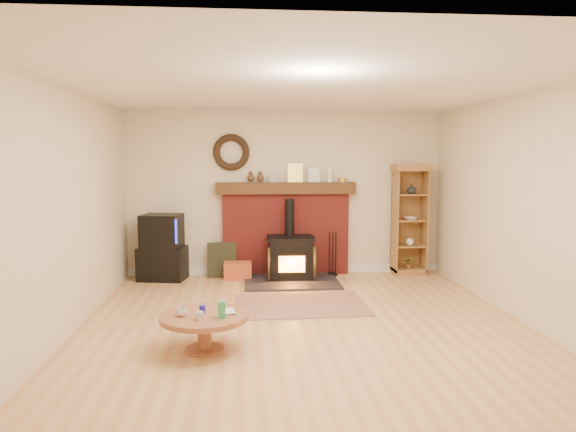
{
  "coord_description": "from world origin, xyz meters",
  "views": [
    {
      "loc": [
        -0.63,
        -5.41,
        1.86
      ],
      "look_at": [
        -0.1,
        1.0,
        1.13
      ],
      "focal_mm": 32.0,
      "sensor_mm": 36.0,
      "label": 1
    }
  ],
  "objects": [
    {
      "name": "wood_stove",
      "position": [
        0.04,
        2.27,
        0.32
      ],
      "size": [
        1.4,
        1.0,
        1.23
      ],
      "color": "black",
      "rests_on": "ground"
    },
    {
      "name": "coffee_table",
      "position": [
        -1.04,
        -0.56,
        0.3
      ],
      "size": [
        0.85,
        0.85,
        0.53
      ],
      "color": "brown",
      "rests_on": "ground"
    },
    {
      "name": "chimney_breast",
      "position": [
        0.0,
        2.67,
        0.8
      ],
      "size": [
        2.2,
        0.22,
        1.78
      ],
      "color": "maroon",
      "rests_on": "ground"
    },
    {
      "name": "area_rug",
      "position": [
        0.05,
        0.91,
        0.01
      ],
      "size": [
        1.67,
        1.17,
        0.01
      ],
      "primitive_type": "cube",
      "rotation": [
        0.0,
        0.0,
        0.02
      ],
      "color": "brown",
      "rests_on": "ground"
    },
    {
      "name": "firelog_box",
      "position": [
        -0.76,
        2.4,
        0.13
      ],
      "size": [
        0.43,
        0.27,
        0.26
      ],
      "primitive_type": "cube",
      "rotation": [
        0.0,
        0.0,
        -0.02
      ],
      "color": "orange",
      "rests_on": "ground"
    },
    {
      "name": "ground",
      "position": [
        0.0,
        0.0,
        0.0
      ],
      "size": [
        5.5,
        5.5,
        0.0
      ],
      "primitive_type": "plane",
      "color": "tan",
      "rests_on": "ground"
    },
    {
      "name": "room_shell",
      "position": [
        -0.02,
        0.09,
        1.72
      ],
      "size": [
        5.02,
        5.52,
        2.61
      ],
      "color": "beige",
      "rests_on": "ground"
    },
    {
      "name": "fire_tools",
      "position": [
        0.73,
        2.5,
        0.13
      ],
      "size": [
        0.16,
        0.16,
        0.7
      ],
      "color": "black",
      "rests_on": "ground"
    },
    {
      "name": "leaning_painting",
      "position": [
        -1.01,
        2.55,
        0.27
      ],
      "size": [
        0.46,
        0.12,
        0.54
      ],
      "primitive_type": "cube",
      "rotation": [
        -0.17,
        0.0,
        0.0
      ],
      "color": "black",
      "rests_on": "ground"
    },
    {
      "name": "curio_cabinet",
      "position": [
        1.97,
        2.55,
        0.88
      ],
      "size": [
        0.57,
        0.41,
        1.76
      ],
      "color": "olive",
      "rests_on": "ground"
    },
    {
      "name": "tv_unit",
      "position": [
        -1.91,
        2.47,
        0.48
      ],
      "size": [
        0.76,
        0.59,
        1.01
      ],
      "color": "black",
      "rests_on": "ground"
    }
  ]
}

